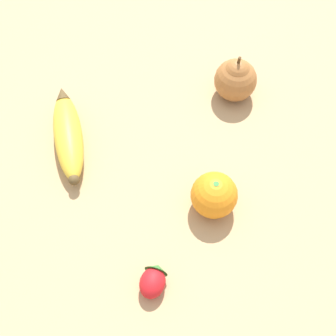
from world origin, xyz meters
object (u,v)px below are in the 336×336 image
(banana, at_px, (68,135))
(pear, at_px, (236,79))
(strawberry, at_px, (153,280))
(orange, at_px, (214,195))

(banana, xyz_separation_m, pear, (0.28, -0.08, 0.02))
(pear, bearing_deg, banana, 164.36)
(pear, distance_m, strawberry, 0.37)
(banana, bearing_deg, pear, -81.78)
(banana, bearing_deg, orange, -129.10)
(orange, distance_m, strawberry, 0.15)
(orange, distance_m, pear, 0.22)
(banana, distance_m, orange, 0.26)
(orange, bearing_deg, banana, 117.04)
(banana, distance_m, pear, 0.30)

